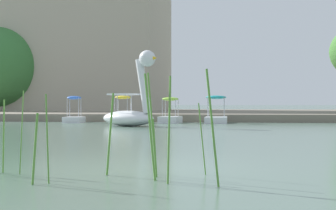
{
  "coord_description": "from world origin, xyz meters",
  "views": [
    {
      "loc": [
        1.92,
        -9.2,
        1.13
      ],
      "look_at": [
        -1.35,
        19.92,
        1.02
      ],
      "focal_mm": 58.11,
      "sensor_mm": 36.0,
      "label": 1
    }
  ],
  "objects_px": {
    "pedal_boat_lime": "(170,115)",
    "pedal_boat_blue": "(74,115)",
    "swan_boat": "(132,107)",
    "pedal_boat_yellow": "(123,115)",
    "pedal_boat_teal": "(216,115)",
    "tree_willow_overhanging": "(1,67)"
  },
  "relations": [
    {
      "from": "pedal_boat_lime",
      "to": "pedal_boat_blue",
      "type": "height_order",
      "value": "pedal_boat_blue"
    },
    {
      "from": "pedal_boat_blue",
      "to": "swan_boat",
      "type": "bearing_deg",
      "value": -47.48
    },
    {
      "from": "swan_boat",
      "to": "pedal_boat_yellow",
      "type": "bearing_deg",
      "value": 106.09
    },
    {
      "from": "pedal_boat_teal",
      "to": "pedal_boat_blue",
      "type": "distance_m",
      "value": 8.16
    },
    {
      "from": "pedal_boat_teal",
      "to": "tree_willow_overhanging",
      "type": "bearing_deg",
      "value": 143.57
    },
    {
      "from": "pedal_boat_lime",
      "to": "swan_boat",
      "type": "bearing_deg",
      "value": -106.16
    },
    {
      "from": "pedal_boat_teal",
      "to": "pedal_boat_blue",
      "type": "bearing_deg",
      "value": -179.84
    },
    {
      "from": "swan_boat",
      "to": "pedal_boat_teal",
      "type": "relative_size",
      "value": 1.78
    },
    {
      "from": "pedal_boat_yellow",
      "to": "tree_willow_overhanging",
      "type": "distance_m",
      "value": 19.21
    },
    {
      "from": "pedal_boat_lime",
      "to": "tree_willow_overhanging",
      "type": "xyz_separation_m",
      "value": [
        -15.97,
        13.58,
        3.73
      ]
    },
    {
      "from": "pedal_boat_yellow",
      "to": "pedal_boat_blue",
      "type": "relative_size",
      "value": 1.14
    },
    {
      "from": "pedal_boat_teal",
      "to": "pedal_boat_lime",
      "type": "distance_m",
      "value": 2.6
    },
    {
      "from": "swan_boat",
      "to": "pedal_boat_lime",
      "type": "height_order",
      "value": "swan_boat"
    },
    {
      "from": "pedal_boat_teal",
      "to": "pedal_boat_blue",
      "type": "relative_size",
      "value": 1.15
    },
    {
      "from": "pedal_boat_blue",
      "to": "tree_willow_overhanging",
      "type": "bearing_deg",
      "value": 127.17
    },
    {
      "from": "pedal_boat_lime",
      "to": "pedal_boat_blue",
      "type": "distance_m",
      "value": 5.56
    },
    {
      "from": "pedal_boat_lime",
      "to": "pedal_boat_blue",
      "type": "bearing_deg",
      "value": -178.56
    },
    {
      "from": "pedal_boat_teal",
      "to": "pedal_boat_yellow",
      "type": "height_order",
      "value": "pedal_boat_yellow"
    },
    {
      "from": "pedal_boat_lime",
      "to": "pedal_boat_yellow",
      "type": "relative_size",
      "value": 0.95
    },
    {
      "from": "pedal_boat_lime",
      "to": "pedal_boat_teal",
      "type": "bearing_deg",
      "value": -2.56
    },
    {
      "from": "pedal_boat_lime",
      "to": "tree_willow_overhanging",
      "type": "distance_m",
      "value": 21.29
    },
    {
      "from": "swan_boat",
      "to": "tree_willow_overhanging",
      "type": "xyz_separation_m",
      "value": [
        -14.6,
        18.3,
        3.23
      ]
    }
  ]
}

